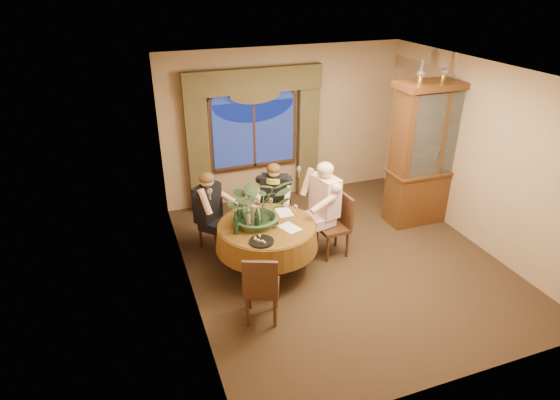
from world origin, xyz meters
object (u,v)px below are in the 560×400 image
object	(u,v)px
wine_bottle_2	(235,214)
wine_bottle_3	(238,219)
wine_bottle_0	(241,210)
olive_bowl	(273,225)
stoneware_vase	(256,214)
chair_front_left	(262,286)
oil_lamp_right	(467,68)
oil_lamp_center	(445,70)
chair_right	(333,226)
centerpiece_plant	(257,182)
chair_back	(215,219)
wine_bottle_4	(236,223)
chair_back_right	(277,207)
person_pink	(325,207)
person_back	(208,213)
china_cabinet	(432,154)
oil_lamp_left	(421,71)
dining_table	(267,247)
wine_bottle_5	(257,219)
person_scarf	(274,202)
wine_bottle_1	(248,216)

from	to	relation	value
wine_bottle_2	wine_bottle_3	distance (m)	0.14
wine_bottle_0	olive_bowl	bearing A→B (deg)	-40.47
stoneware_vase	chair_front_left	bearing A→B (deg)	-103.77
oil_lamp_right	wine_bottle_3	bearing A→B (deg)	-171.81
oil_lamp_center	olive_bowl	distance (m)	3.59
chair_right	centerpiece_plant	distance (m)	1.46
chair_back	wine_bottle_0	bearing A→B (deg)	79.07
wine_bottle_0	wine_bottle_4	xyz separation A→B (m)	(-0.17, -0.33, 0.00)
oil_lamp_right	chair_back_right	world-z (taller)	oil_lamp_right
person_pink	stoneware_vase	bearing A→B (deg)	82.97
wine_bottle_4	chair_back_right	bearing A→B (deg)	47.63
chair_right	person_back	bearing A→B (deg)	64.94
oil_lamp_center	china_cabinet	bearing A→B (deg)	0.00
person_pink	oil_lamp_left	bearing A→B (deg)	-91.24
chair_front_left	olive_bowl	size ratio (longest dim) A/B	6.08
wine_bottle_3	person_pink	bearing A→B (deg)	8.99
china_cabinet	wine_bottle_3	world-z (taller)	china_cabinet
dining_table	china_cabinet	xyz separation A→B (m)	(3.09, 0.57, 0.83)
china_cabinet	oil_lamp_right	size ratio (longest dim) A/B	7.10
chair_back_right	wine_bottle_5	world-z (taller)	wine_bottle_5
oil_lamp_right	wine_bottle_2	bearing A→B (deg)	-173.89
person_scarf	olive_bowl	bearing A→B (deg)	95.59
oil_lamp_right	person_scarf	distance (m)	3.67
chair_right	centerpiece_plant	xyz separation A→B (m)	(-1.16, 0.04, 0.89)
wine_bottle_5	person_scarf	bearing A→B (deg)	58.16
oil_lamp_center	person_scarf	bearing A→B (deg)	174.59
chair_back_right	olive_bowl	world-z (taller)	chair_back_right
person_back	wine_bottle_2	distance (m)	0.71
oil_lamp_left	wine_bottle_3	size ratio (longest dim) A/B	1.03
wine_bottle_2	stoneware_vase	bearing A→B (deg)	-6.90
chair_back_right	olive_bowl	xyz separation A→B (m)	(-0.42, -1.03, 0.29)
oil_lamp_left	chair_back_right	bearing A→B (deg)	170.11
oil_lamp_left	person_pink	size ratio (longest dim) A/B	0.23
stoneware_vase	dining_table	bearing A→B (deg)	-42.28
stoneware_vase	olive_bowl	world-z (taller)	stoneware_vase
wine_bottle_2	chair_back	bearing A→B (deg)	101.05
dining_table	centerpiece_plant	bearing A→B (deg)	131.14
dining_table	chair_back_right	bearing A→B (deg)	62.75
dining_table	olive_bowl	xyz separation A→B (m)	(0.06, -0.08, 0.40)
oil_lamp_right	centerpiece_plant	world-z (taller)	oil_lamp_right
chair_front_left	stoneware_vase	distance (m)	1.20
china_cabinet	wine_bottle_1	bearing A→B (deg)	-170.81
china_cabinet	stoneware_vase	distance (m)	3.27
olive_bowl	wine_bottle_5	world-z (taller)	wine_bottle_5
dining_table	person_back	size ratio (longest dim) A/B	1.09
dining_table	wine_bottle_2	distance (m)	0.70
person_scarf	chair_back	bearing A→B (deg)	22.19
wine_bottle_5	wine_bottle_0	bearing A→B (deg)	112.99
chair_back_right	person_scarf	size ratio (longest dim) A/B	0.73
olive_bowl	wine_bottle_2	world-z (taller)	wine_bottle_2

